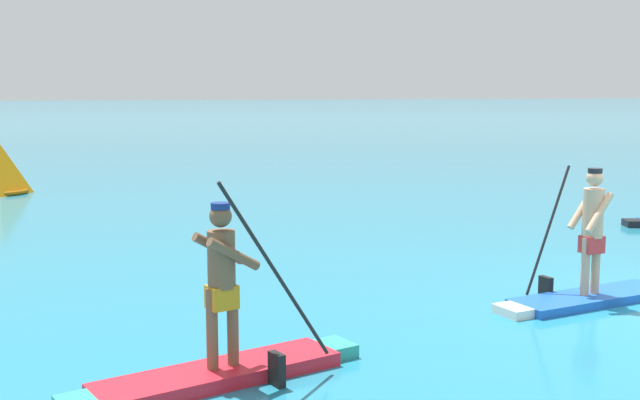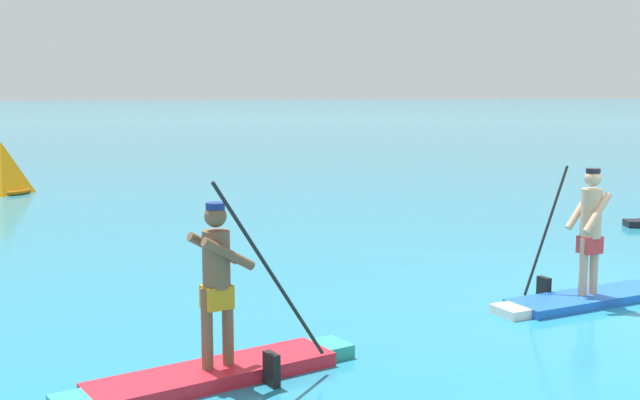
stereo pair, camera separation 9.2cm
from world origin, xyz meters
name	(u,v)px [view 2 (the right image)]	position (x,y,z in m)	size (l,w,h in m)	color
paddleboarder_near_left	(217,346)	(-5.95, -0.74, 0.34)	(2.99, 1.26, 1.96)	red
paddleboarder_mid_center	(588,274)	(-0.91, 0.58, 0.38)	(2.94, 1.03, 1.78)	blue
race_marker_buoy	(2,170)	(-9.04, 14.59, 0.62)	(1.40, 1.40, 1.38)	orange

